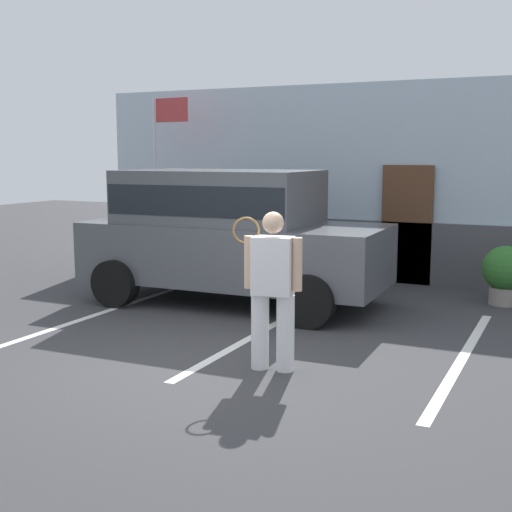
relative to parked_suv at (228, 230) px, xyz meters
The scene contains 9 objects.
ground_plane 3.34m from the parked_suv, 67.84° to the right, with size 40.00×40.00×0.00m, color #38383A.
parking_stripe_0 2.25m from the parked_suv, 133.81° to the right, with size 0.12×4.40×0.01m, color silver.
parking_stripe_1 2.17m from the parked_suv, 49.34° to the right, with size 0.12×4.40×0.01m, color silver.
parking_stripe_2 4.17m from the parked_suv, 20.48° to the right, with size 0.12×4.40×0.01m, color silver.
house_frontage 3.24m from the parked_suv, 68.10° to the left, with size 10.69×0.40×3.56m.
parked_suv is the anchor object (origin of this frame).
tennis_player_man 3.38m from the parked_suv, 54.28° to the right, with size 0.77×0.32×1.70m.
potted_plant_by_porch 4.29m from the parked_suv, 23.54° to the left, with size 0.69×0.69×0.91m.
flag_pole 3.39m from the parked_suv, 141.10° to the left, with size 0.80×0.10×3.39m.
Camera 1 is at (3.65, -6.27, 2.30)m, focal length 47.67 mm.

